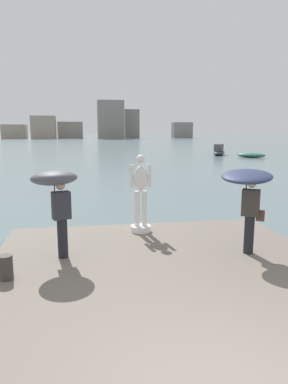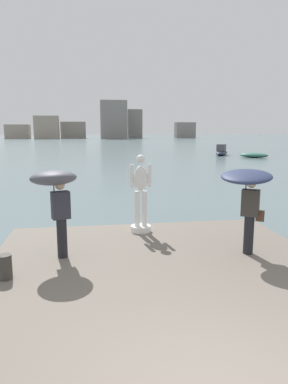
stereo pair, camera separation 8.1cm
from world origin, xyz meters
TOP-DOWN VIEW (x-y plane):
  - ground_plane at (0.00, 40.00)m, footprint 400.00×400.00m
  - pier at (0.00, 2.09)m, footprint 7.22×10.17m
  - statue_white_figure at (-0.06, 6.36)m, footprint 0.58×0.56m
  - onlooker_left at (-2.15, 4.67)m, footprint 1.24×1.26m
  - onlooker_right at (2.06, 4.33)m, footprint 1.55×1.56m
  - mooring_bollard at (-3.04, 3.65)m, footprint 0.26×0.26m
  - boat_near at (15.18, 39.77)m, footprint 3.42×4.58m
  - boat_far at (17.42, 35.34)m, footprint 3.44×3.05m
  - distant_skyline at (1.39, 130.81)m, footprint 72.04×13.45m

SIDE VIEW (x-z plane):
  - ground_plane at x=0.00m, z-range 0.00..0.00m
  - pier at x=0.00m, z-range 0.00..0.40m
  - boat_far at x=17.42m, z-range 0.00..0.56m
  - boat_near at x=15.18m, z-range -0.21..1.20m
  - mooring_bollard at x=-3.04m, z-range 0.40..0.87m
  - statue_white_figure at x=-0.06m, z-range 0.29..2.42m
  - onlooker_right at x=2.06m, z-range 0.94..2.89m
  - onlooker_left at x=-2.15m, z-range 0.96..2.95m
  - distant_skyline at x=1.39m, z-range -1.83..11.84m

